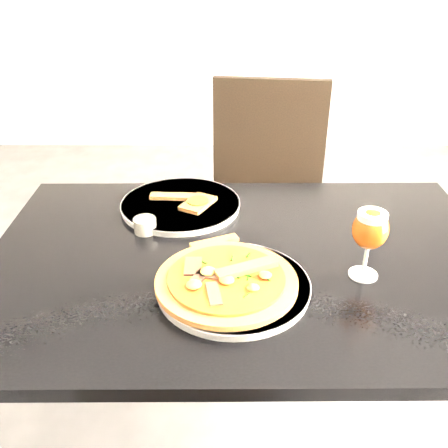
{
  "coord_description": "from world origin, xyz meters",
  "views": [
    {
      "loc": [
        0.07,
        -0.71,
        1.38
      ],
      "look_at": [
        0.07,
        0.27,
        0.83
      ],
      "focal_mm": 40.0,
      "sensor_mm": 36.0,
      "label": 1
    }
  ],
  "objects_px": {
    "dining_table": "(244,286)",
    "beer_glass": "(370,230)",
    "chair_far": "(265,203)",
    "pizza": "(227,280)"
  },
  "relations": [
    {
      "from": "dining_table",
      "to": "beer_glass",
      "type": "distance_m",
      "value": 0.34
    },
    {
      "from": "dining_table",
      "to": "beer_glass",
      "type": "height_order",
      "value": "beer_glass"
    },
    {
      "from": "beer_glass",
      "to": "chair_far",
      "type": "bearing_deg",
      "value": 101.19
    },
    {
      "from": "dining_table",
      "to": "beer_glass",
      "type": "relative_size",
      "value": 7.61
    },
    {
      "from": "beer_glass",
      "to": "dining_table",
      "type": "bearing_deg",
      "value": 162.72
    },
    {
      "from": "chair_far",
      "to": "pizza",
      "type": "bearing_deg",
      "value": -92.93
    },
    {
      "from": "dining_table",
      "to": "chair_far",
      "type": "relative_size",
      "value": 1.25
    },
    {
      "from": "chair_far",
      "to": "pizza",
      "type": "height_order",
      "value": "chair_far"
    },
    {
      "from": "dining_table",
      "to": "chair_far",
      "type": "xyz_separation_m",
      "value": [
        0.1,
        0.7,
        -0.13
      ]
    },
    {
      "from": "chair_far",
      "to": "beer_glass",
      "type": "xyz_separation_m",
      "value": [
        0.15,
        -0.78,
        0.33
      ]
    }
  ]
}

